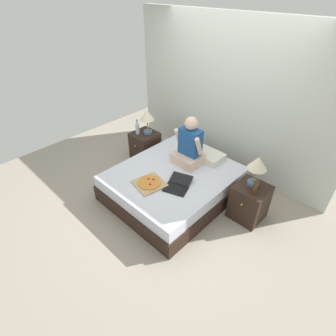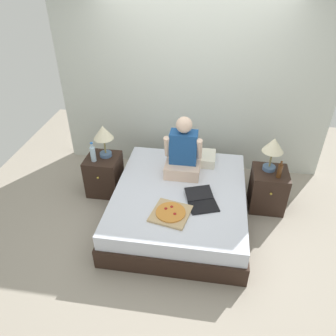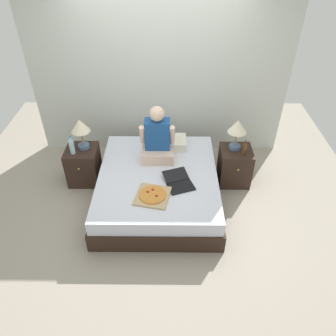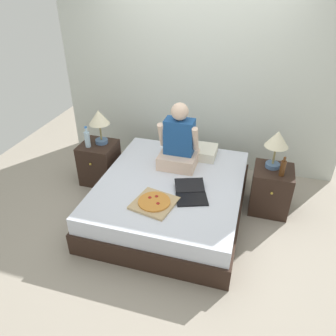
# 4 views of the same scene
# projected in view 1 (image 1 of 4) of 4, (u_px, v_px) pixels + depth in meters

# --- Properties ---
(ground_plane) EXTENTS (5.85, 5.85, 0.00)m
(ground_plane) POSITION_uv_depth(u_px,v_px,m) (173.00, 194.00, 4.26)
(ground_plane) COLOR #9E9384
(wall_back) EXTENTS (3.85, 0.12, 2.50)m
(wall_back) POSITION_uv_depth(u_px,v_px,m) (228.00, 99.00, 4.29)
(wall_back) COLOR silver
(wall_back) RESTS_ON ground
(bed) EXTENTS (1.62, 1.88, 0.45)m
(bed) POSITION_uv_depth(u_px,v_px,m) (173.00, 184.00, 4.14)
(bed) COLOR black
(bed) RESTS_ON ground
(nightstand_left) EXTENTS (0.44, 0.47, 0.55)m
(nightstand_left) POSITION_uv_depth(u_px,v_px,m) (145.00, 146.00, 4.96)
(nightstand_left) COLOR black
(nightstand_left) RESTS_ON ground
(lamp_on_left_nightstand) EXTENTS (0.26, 0.26, 0.45)m
(lamp_on_left_nightstand) POSITION_uv_depth(u_px,v_px,m) (147.00, 117.00, 4.61)
(lamp_on_left_nightstand) COLOR #4C6B93
(lamp_on_left_nightstand) RESTS_ON nightstand_left
(water_bottle) EXTENTS (0.07, 0.07, 0.28)m
(water_bottle) POSITION_uv_depth(u_px,v_px,m) (137.00, 128.00, 4.73)
(water_bottle) COLOR silver
(water_bottle) RESTS_ON nightstand_left
(nightstand_right) EXTENTS (0.44, 0.47, 0.55)m
(nightstand_right) POSITION_uv_depth(u_px,v_px,m) (249.00, 202.00, 3.72)
(nightstand_right) COLOR black
(nightstand_right) RESTS_ON ground
(lamp_on_right_nightstand) EXTENTS (0.26, 0.26, 0.45)m
(lamp_on_right_nightstand) POSITION_uv_depth(u_px,v_px,m) (257.00, 165.00, 3.41)
(lamp_on_right_nightstand) COLOR #4C6B93
(lamp_on_right_nightstand) RESTS_ON nightstand_right
(beer_bottle) EXTENTS (0.06, 0.06, 0.23)m
(beer_bottle) POSITION_uv_depth(u_px,v_px,m) (255.00, 187.00, 3.40)
(beer_bottle) COLOR #512D14
(beer_bottle) RESTS_ON nightstand_right
(pillow) EXTENTS (0.52, 0.34, 0.12)m
(pillow) POSITION_uv_depth(u_px,v_px,m) (207.00, 155.00, 4.28)
(pillow) COLOR silver
(pillow) RESTS_ON bed
(person_seated) EXTENTS (0.47, 0.40, 0.78)m
(person_seated) POSITION_uv_depth(u_px,v_px,m) (189.00, 147.00, 4.06)
(person_seated) COLOR beige
(person_seated) RESTS_ON bed
(laptop) EXTENTS (0.44, 0.50, 0.07)m
(laptop) POSITION_uv_depth(u_px,v_px,m) (177.00, 186.00, 3.71)
(laptop) COLOR black
(laptop) RESTS_ON bed
(pizza_box) EXTENTS (0.47, 0.47, 0.05)m
(pizza_box) POSITION_uv_depth(u_px,v_px,m) (149.00, 183.00, 3.76)
(pizza_box) COLOR tan
(pizza_box) RESTS_ON bed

